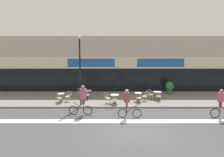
# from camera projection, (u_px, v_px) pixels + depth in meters

# --- Properties ---
(ground_plane) EXTENTS (120.00, 120.00, 0.00)m
(ground_plane) POSITION_uv_depth(u_px,v_px,m) (135.00, 131.00, 12.90)
(ground_plane) COLOR #424244
(sidewalk_slab) EXTENTS (40.00, 5.50, 0.12)m
(sidewalk_slab) POSITION_uv_depth(u_px,v_px,m) (126.00, 99.00, 20.04)
(sidewalk_slab) COLOR slate
(sidewalk_slab) RESTS_ON ground
(storefront_facade) EXTENTS (40.00, 4.06, 5.81)m
(storefront_facade) POSITION_uv_depth(u_px,v_px,m) (124.00, 63.00, 24.23)
(storefront_facade) COLOR #B2A899
(storefront_facade) RESTS_ON ground
(bike_lane_stripe) EXTENTS (36.00, 0.70, 0.01)m
(bike_lane_stripe) POSITION_uv_depth(u_px,v_px,m) (132.00, 121.00, 14.48)
(bike_lane_stripe) COLOR silver
(bike_lane_stripe) RESTS_ON ground
(bistro_table_0) EXTENTS (0.62, 0.62, 0.70)m
(bistro_table_0) POSITION_uv_depth(u_px,v_px,m) (60.00, 96.00, 18.82)
(bistro_table_0) COLOR black
(bistro_table_0) RESTS_ON sidewalk_slab
(bistro_table_1) EXTENTS (0.71, 0.71, 0.70)m
(bistro_table_1) POSITION_uv_depth(u_px,v_px,m) (87.00, 93.00, 19.98)
(bistro_table_1) COLOR black
(bistro_table_1) RESTS_ON sidewalk_slab
(bistro_table_2) EXTENTS (0.75, 0.75, 0.74)m
(bistro_table_2) POSITION_uv_depth(u_px,v_px,m) (114.00, 97.00, 18.25)
(bistro_table_2) COLOR black
(bistro_table_2) RESTS_ON sidewalk_slab
(bistro_table_3) EXTENTS (0.64, 0.64, 0.74)m
(bistro_table_3) POSITION_uv_depth(u_px,v_px,m) (137.00, 95.00, 18.91)
(bistro_table_3) COLOR black
(bistro_table_3) RESTS_ON sidewalk_slab
(bistro_table_4) EXTENTS (0.74, 0.74, 0.70)m
(bistro_table_4) POSITION_uv_depth(u_px,v_px,m) (156.00, 94.00, 19.52)
(bistro_table_4) COLOR black
(bistro_table_4) RESTS_ON sidewalk_slab
(cafe_chair_0_near) EXTENTS (0.42, 0.59, 0.90)m
(cafe_chair_0_near) POSITION_uv_depth(u_px,v_px,m) (58.00, 97.00, 18.20)
(cafe_chair_0_near) COLOR beige
(cafe_chair_0_near) RESTS_ON sidewalk_slab
(cafe_chair_0_side) EXTENTS (0.58, 0.40, 0.90)m
(cafe_chair_0_side) POSITION_uv_depth(u_px,v_px,m) (67.00, 96.00, 18.82)
(cafe_chair_0_side) COLOR beige
(cafe_chair_0_side) RESTS_ON sidewalk_slab
(cafe_chair_1_near) EXTENTS (0.45, 0.60, 0.90)m
(cafe_chair_1_near) POSITION_uv_depth(u_px,v_px,m) (86.00, 94.00, 19.36)
(cafe_chair_1_near) COLOR beige
(cafe_chair_1_near) RESTS_ON sidewalk_slab
(cafe_chair_1_side) EXTENTS (0.58, 0.42, 0.90)m
(cafe_chair_1_side) POSITION_uv_depth(u_px,v_px,m) (80.00, 92.00, 19.98)
(cafe_chair_1_side) COLOR beige
(cafe_chair_1_side) RESTS_ON sidewalk_slab
(cafe_chair_2_near) EXTENTS (0.43, 0.59, 0.90)m
(cafe_chair_2_near) POSITION_uv_depth(u_px,v_px,m) (114.00, 99.00, 17.64)
(cafe_chair_2_near) COLOR beige
(cafe_chair_2_near) RESTS_ON sidewalk_slab
(cafe_chair_2_side) EXTENTS (0.60, 0.45, 0.90)m
(cafe_chair_2_side) POSITION_uv_depth(u_px,v_px,m) (106.00, 97.00, 18.26)
(cafe_chair_2_side) COLOR beige
(cafe_chair_2_side) RESTS_ON sidewalk_slab
(cafe_chair_3_near) EXTENTS (0.41, 0.58, 0.90)m
(cafe_chair_3_near) POSITION_uv_depth(u_px,v_px,m) (138.00, 97.00, 18.29)
(cafe_chair_3_near) COLOR beige
(cafe_chair_3_near) RESTS_ON sidewalk_slab
(cafe_chair_3_side) EXTENTS (0.60, 0.45, 0.90)m
(cafe_chair_3_side) POSITION_uv_depth(u_px,v_px,m) (144.00, 95.00, 18.92)
(cafe_chair_3_side) COLOR beige
(cafe_chair_3_side) RESTS_ON sidewalk_slab
(cafe_chair_4_near) EXTENTS (0.41, 0.58, 0.90)m
(cafe_chair_4_near) POSITION_uv_depth(u_px,v_px,m) (158.00, 95.00, 18.90)
(cafe_chair_4_near) COLOR beige
(cafe_chair_4_near) RESTS_ON sidewalk_slab
(cafe_chair_4_side) EXTENTS (0.59, 0.43, 0.90)m
(cafe_chair_4_side) POSITION_uv_depth(u_px,v_px,m) (149.00, 94.00, 19.52)
(cafe_chair_4_side) COLOR beige
(cafe_chair_4_side) RESTS_ON sidewalk_slab
(planter_pot) EXTENTS (0.78, 0.78, 1.24)m
(planter_pot) POSITION_uv_depth(u_px,v_px,m) (169.00, 87.00, 21.50)
(planter_pot) COLOR #4C4C51
(planter_pot) RESTS_ON sidewalk_slab
(lamp_post) EXTENTS (0.26, 0.26, 5.57)m
(lamp_post) POSITION_uv_depth(u_px,v_px,m) (79.00, 66.00, 17.27)
(lamp_post) COLOR black
(lamp_post) RESTS_ON sidewalk_slab
(cyclist_0) EXTENTS (1.72, 0.55, 2.18)m
(cyclist_0) POSITION_uv_depth(u_px,v_px,m) (82.00, 98.00, 15.51)
(cyclist_0) COLOR black
(cyclist_0) RESTS_ON ground
(cyclist_1) EXTENTS (1.65, 0.49, 2.02)m
(cyclist_1) POSITION_uv_depth(u_px,v_px,m) (127.00, 101.00, 14.97)
(cyclist_1) COLOR black
(cyclist_1) RESTS_ON ground
(cyclist_2) EXTENTS (1.75, 0.50, 2.04)m
(cyclist_2) POSITION_uv_depth(u_px,v_px,m) (220.00, 102.00, 14.93)
(cyclist_2) COLOR black
(cyclist_2) RESTS_ON ground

